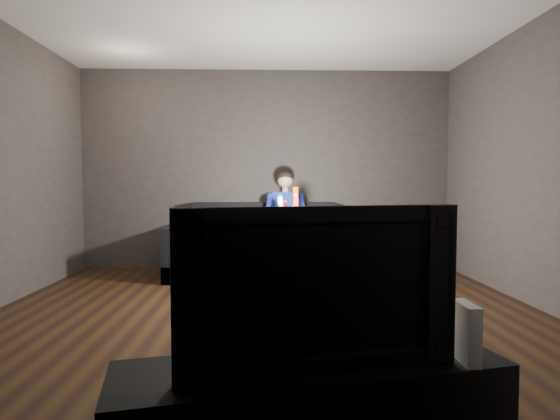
{
  "coord_description": "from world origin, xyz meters",
  "views": [
    {
      "loc": [
        -0.02,
        -3.92,
        1.15
      ],
      "look_at": [
        0.15,
        1.55,
        0.85
      ],
      "focal_mm": 30.0,
      "sensor_mm": 36.0,
      "label": 1
    }
  ],
  "objects": [
    {
      "name": "wii_remote_black",
      "position": [
        -1.1,
        1.85,
        0.66
      ],
      "size": [
        0.07,
        0.16,
        0.03
      ],
      "color": "black",
      "rests_on": "sofa"
    },
    {
      "name": "coffee_table",
      "position": [
        0.07,
        0.89,
        0.35
      ],
      "size": [
        1.14,
        0.64,
        0.4
      ],
      "color": "black",
      "rests_on": "floor"
    },
    {
      "name": "sofa",
      "position": [
        -0.04,
        1.93,
        0.3
      ],
      "size": [
        2.36,
        1.02,
        0.91
      ],
      "color": "black",
      "rests_on": "floor"
    },
    {
      "name": "back_wall",
      "position": [
        0.0,
        2.5,
        1.35
      ],
      "size": [
        5.0,
        0.04,
        2.7
      ],
      "primitive_type": "cube",
      "color": "#383330",
      "rests_on": "ground"
    },
    {
      "name": "tv",
      "position": [
        0.15,
        -2.27,
        0.79
      ],
      "size": [
        1.0,
        0.34,
        0.57
      ],
      "primitive_type": "imported",
      "rotation": [
        0.0,
        0.0,
        0.21
      ],
      "color": "black",
      "rests_on": "media_console"
    },
    {
      "name": "nunchuk_white",
      "position": [
        0.15,
        1.41,
        0.96
      ],
      "size": [
        0.08,
        0.11,
        0.16
      ],
      "color": "white",
      "rests_on": "child"
    },
    {
      "name": "front_wall",
      "position": [
        0.0,
        -2.5,
        1.35
      ],
      "size": [
        5.0,
        0.04,
        2.7
      ],
      "primitive_type": "cube",
      "color": "#383330",
      "rests_on": "ground"
    },
    {
      "name": "floor",
      "position": [
        0.0,
        0.0,
        0.0
      ],
      "size": [
        5.0,
        5.0,
        0.0
      ],
      "primitive_type": "plane",
      "color": "black",
      "rests_on": "ground"
    },
    {
      "name": "wii_remote_red",
      "position": [
        0.32,
        1.4,
        1.01
      ],
      "size": [
        0.05,
        0.08,
        0.22
      ],
      "color": "#EE3400",
      "rests_on": "child"
    },
    {
      "name": "wii_console",
      "position": [
        0.71,
        -2.27,
        0.61
      ],
      "size": [
        0.05,
        0.16,
        0.21
      ],
      "primitive_type": "cube",
      "rotation": [
        0.0,
        0.0,
        -0.0
      ],
      "color": "white",
      "rests_on": "media_console"
    },
    {
      "name": "child",
      "position": [
        0.23,
        1.87,
        0.78
      ],
      "size": [
        0.5,
        0.61,
        1.22
      ],
      "color": "black",
      "rests_on": "sofa"
    }
  ]
}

